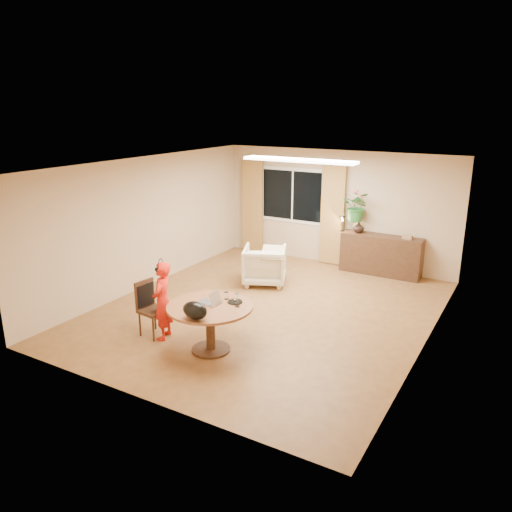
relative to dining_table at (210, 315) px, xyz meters
The scene contains 24 objects.
floor 1.84m from the dining_table, 89.89° to the left, with size 6.50×6.50×0.00m, color brown.
ceiling 2.68m from the dining_table, 89.89° to the left, with size 6.50×6.50×0.00m, color white.
wall_back 5.05m from the dining_table, 89.96° to the left, with size 5.50×5.50×0.00m, color tan.
wall_left 3.34m from the dining_table, 147.55° to the left, with size 6.50×6.50×0.00m, color tan.
wall_right 3.34m from the dining_table, 32.39° to the left, with size 6.50×6.50×0.00m, color tan.
window 5.18m from the dining_table, 102.42° to the left, with size 1.70×0.03×1.30m.
curtain_left 5.38m from the dining_table, 113.65° to the left, with size 0.55×0.08×2.25m, color olive.
curtain_right 4.94m from the dining_table, 90.55° to the left, with size 0.55×0.08×2.25m, color olive.
ceiling_panel 3.56m from the dining_table, 89.94° to the left, with size 2.20×0.35×0.05m, color white.
dining_table is the anchor object (origin of this frame).
dining_chair 1.09m from the dining_table, behind, with size 0.43×0.39×0.89m, color #311B10, non-canonical shape.
child 0.89m from the dining_table, behind, with size 0.30×0.46×1.25m, color red.
laptop 0.28m from the dining_table, 143.22° to the left, with size 0.33×0.22×0.22m, color #B7B7BC, non-canonical shape.
tumbler 0.40m from the dining_table, 79.33° to the left, with size 0.08×0.08×0.11m, color white, non-canonical shape.
wine_glass 0.48m from the dining_table, 24.40° to the left, with size 0.07×0.07×0.21m, color white, non-canonical shape.
pot_lid 0.42m from the dining_table, 47.96° to the left, with size 0.22×0.22×0.04m, color white, non-canonical shape.
handbag 0.58m from the dining_table, 78.21° to the right, with size 0.38×0.22×0.25m, color black, non-canonical shape.
armchair 3.08m from the dining_table, 103.85° to the left, with size 0.84×0.86×0.79m, color #C3AE9A.
throw 2.95m from the dining_table, 99.71° to the left, with size 0.45×0.55×0.03m, color beige, non-canonical shape.
sideboard 4.90m from the dining_table, 76.29° to the left, with size 1.73×0.42×0.86m, color #311B10.
vase 4.82m from the dining_table, 82.47° to the left, with size 0.24×0.24×0.25m, color black.
bouquet 4.87m from the dining_table, 83.20° to the left, with size 0.59×0.51×0.66m, color #306225.
book_stack 5.06m from the dining_table, 70.45° to the left, with size 0.21×0.15×0.08m, color #936D4A, non-canonical shape.
desk_lamp 4.74m from the dining_table, 86.75° to the left, with size 0.15×0.15×0.35m, color black, non-canonical shape.
Camera 1 is at (3.98, -7.29, 3.56)m, focal length 35.00 mm.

